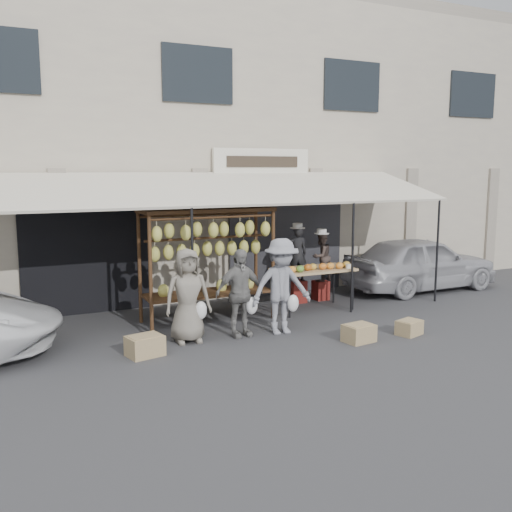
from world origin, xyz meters
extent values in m
plane|color=#2D2D30|center=(0.00, 0.00, 0.00)|extent=(90.00, 90.00, 0.00)
cube|color=#BFB39A|center=(0.00, 6.50, 3.50)|extent=(24.00, 6.00, 7.00)
cube|color=#9E9384|center=(0.00, 6.50, 7.15)|extent=(24.00, 6.00, 0.30)
cube|color=#232328|center=(2.20, 3.46, 1.25)|extent=(3.00, 0.10, 2.50)
cube|color=black|center=(-2.50, 3.46, 1.25)|extent=(2.60, 0.10, 2.50)
cube|color=silver|center=(1.50, 3.40, 3.15)|extent=(2.40, 0.10, 0.60)
cube|color=beige|center=(0.00, 2.30, 2.60)|extent=(10.00, 2.34, 0.63)
cylinder|color=black|center=(-1.00, 1.15, 1.15)|extent=(0.05, 0.05, 2.30)
cylinder|color=black|center=(2.50, 1.15, 1.15)|extent=(0.05, 0.05, 2.30)
cylinder|color=black|center=(4.80, 1.15, 1.15)|extent=(0.05, 0.05, 2.30)
cylinder|color=#392314|center=(-1.70, 1.45, 1.10)|extent=(0.07, 0.07, 2.20)
cylinder|color=#392314|center=(0.80, 1.45, 1.10)|extent=(0.07, 0.07, 2.20)
cylinder|color=#392314|center=(-1.70, 2.25, 1.10)|extent=(0.07, 0.07, 2.20)
cylinder|color=#392314|center=(0.80, 2.25, 1.10)|extent=(0.07, 0.07, 2.20)
cube|color=#392314|center=(-0.45, 1.85, 2.20)|extent=(2.60, 0.90, 0.07)
cylinder|color=#392314|center=(-0.45, 1.50, 2.08)|extent=(2.50, 0.05, 0.05)
cylinder|color=#392314|center=(-0.45, 2.20, 2.08)|extent=(2.50, 0.05, 0.05)
cylinder|color=#392314|center=(-0.45, 1.85, 1.65)|extent=(2.50, 0.05, 0.05)
cube|color=#392314|center=(-0.45, 1.85, 0.55)|extent=(2.50, 0.80, 0.05)
ellipsoid|color=#CCC855|center=(-1.55, 1.50, 1.82)|extent=(0.20, 0.18, 0.30)
ellipsoid|color=#CCC855|center=(-1.27, 1.65, 1.85)|extent=(0.20, 0.18, 0.30)
ellipsoid|color=#CCC855|center=(-1.00, 1.50, 1.82)|extent=(0.20, 0.18, 0.30)
ellipsoid|color=#CCC855|center=(-0.72, 1.65, 1.86)|extent=(0.20, 0.18, 0.30)
ellipsoid|color=#CCC855|center=(-0.45, 1.50, 1.84)|extent=(0.20, 0.18, 0.30)
ellipsoid|color=#CCC855|center=(-0.17, 1.65, 1.83)|extent=(0.20, 0.18, 0.30)
ellipsoid|color=#CCC855|center=(0.10, 1.50, 1.82)|extent=(0.20, 0.18, 0.30)
ellipsoid|color=#CCC855|center=(0.38, 1.65, 1.84)|extent=(0.20, 0.18, 0.30)
ellipsoid|color=#CCC855|center=(0.65, 1.50, 1.81)|extent=(0.20, 0.18, 0.30)
ellipsoid|color=#CCC855|center=(-1.50, 1.85, 1.39)|extent=(0.20, 0.18, 0.30)
ellipsoid|color=#CCC855|center=(-1.24, 1.85, 1.41)|extent=(0.20, 0.18, 0.30)
ellipsoid|color=#CCC855|center=(-0.97, 1.85, 1.41)|extent=(0.20, 0.18, 0.30)
ellipsoid|color=#CCC855|center=(-0.71, 1.85, 1.41)|extent=(0.20, 0.18, 0.30)
ellipsoid|color=#CCC855|center=(-0.45, 1.85, 1.44)|extent=(0.20, 0.18, 0.30)
ellipsoid|color=#CCC855|center=(-0.19, 1.85, 1.43)|extent=(0.20, 0.18, 0.30)
ellipsoid|color=#CCC855|center=(0.08, 1.85, 1.42)|extent=(0.20, 0.18, 0.30)
ellipsoid|color=#CCC855|center=(0.34, 1.85, 1.42)|extent=(0.20, 0.18, 0.30)
ellipsoid|color=#CCC855|center=(0.60, 1.85, 1.41)|extent=(0.20, 0.18, 0.30)
cube|color=tan|center=(1.87, 1.67, 0.88)|extent=(1.70, 0.90, 0.05)
cylinder|color=black|center=(1.10, 1.30, 0.42)|extent=(0.04, 0.04, 0.85)
cylinder|color=black|center=(2.64, 1.30, 0.42)|extent=(0.04, 0.04, 0.85)
cylinder|color=black|center=(1.10, 2.04, 0.42)|extent=(0.04, 0.04, 0.85)
cylinder|color=black|center=(2.64, 2.04, 0.42)|extent=(0.04, 0.04, 0.85)
ellipsoid|color=orange|center=(1.21, 1.40, 0.97)|extent=(0.18, 0.14, 0.14)
ellipsoid|color=#598C33|center=(1.39, 1.39, 0.97)|extent=(0.18, 0.14, 0.14)
ellipsoid|color=#B25919|center=(1.62, 1.48, 0.97)|extent=(0.18, 0.14, 0.14)
ellipsoid|color=gold|center=(1.75, 1.50, 0.97)|extent=(0.18, 0.14, 0.14)
ellipsoid|color=orange|center=(1.97, 1.45, 0.97)|extent=(0.18, 0.14, 0.14)
ellipsoid|color=orange|center=(2.14, 1.43, 0.97)|extent=(0.18, 0.14, 0.14)
ellipsoid|color=orange|center=(2.34, 1.38, 0.97)|extent=(0.18, 0.14, 0.14)
ellipsoid|color=gold|center=(2.55, 1.44, 0.97)|extent=(0.18, 0.14, 0.14)
imported|color=black|center=(1.91, 2.43, 1.11)|extent=(0.51, 0.40, 1.22)
imported|color=#423631|center=(2.53, 2.42, 1.00)|extent=(0.66, 0.58, 1.12)
imported|color=slate|center=(-1.27, 0.65, 0.82)|extent=(0.84, 0.58, 1.64)
imported|color=gray|center=(-0.33, 0.57, 0.79)|extent=(0.96, 0.45, 1.59)
imported|color=gray|center=(0.43, 0.41, 0.88)|extent=(1.18, 0.73, 1.75)
cube|color=maroon|center=(1.91, 2.43, 0.25)|extent=(0.44, 0.44, 0.50)
cube|color=maroon|center=(2.53, 2.42, 0.22)|extent=(0.39, 0.39, 0.44)
cube|color=tan|center=(1.41, -0.64, 0.15)|extent=(0.56, 0.46, 0.31)
cube|color=tan|center=(2.49, -0.68, 0.13)|extent=(0.52, 0.45, 0.26)
cube|color=tan|center=(-2.15, 0.23, 0.16)|extent=(0.62, 0.52, 0.33)
imported|color=#B0AFB5|center=(5.34, 2.27, 0.68)|extent=(4.01, 1.66, 1.36)
camera|label=1|loc=(-4.35, -8.53, 2.99)|focal=40.00mm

